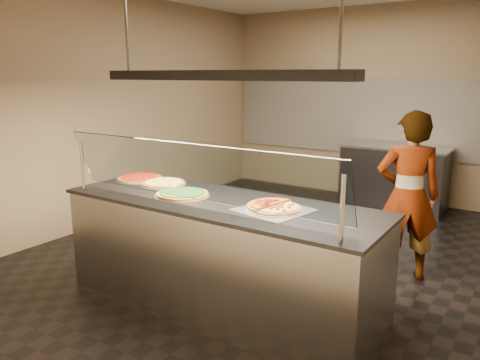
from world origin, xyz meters
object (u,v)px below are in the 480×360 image
Objects in this scene: perforated_tray at (274,209)px; pizza_cheese at (164,183)px; heat_lamp_housing at (218,75)px; prep_table at (394,177)px; pizza_tomato at (140,178)px; half_pizza_sausage at (285,209)px; pizza_spinach at (182,194)px; sneeze_guard at (193,173)px; half_pizza_pepperoni at (263,204)px; pizza_spatula at (176,188)px; worker at (408,196)px; serving_counter at (220,253)px.

pizza_cheese reaches higher than perforated_tray.
heat_lamp_housing is at bearing -179.54° from perforated_tray.
heat_lamp_housing is at bearing -95.51° from prep_table.
pizza_tomato is at bearing -112.45° from prep_table.
perforated_tray is 0.40× the size of prep_table.
perforated_tray is 0.10m from half_pizza_sausage.
half_pizza_sausage is 1.43m from pizza_cheese.
pizza_spinach is (-0.88, -0.05, 0.01)m from perforated_tray.
sneeze_guard is 0.60m from half_pizza_pepperoni.
heat_lamp_housing is (0.52, -0.06, 0.99)m from pizza_spatula.
perforated_tray is 1.67m from pizza_tomato.
sneeze_guard is at bearing -95.07° from prep_table.
prep_table is at bearing -95.76° from worker.
perforated_tray is at bearing 0.46° from serving_counter.
pizza_spinach is 1.05× the size of pizza_tomato.
heat_lamp_housing reaches higher than pizza_cheese.
serving_counter is 1.87× the size of prep_table.
serving_counter is at bearing -179.37° from half_pizza_pepperoni.
half_pizza_pepperoni is 0.98× the size of pizza_tomato.
heat_lamp_housing is (0.00, 0.34, 0.72)m from sneeze_guard.
pizza_tomato is 0.64m from pizza_spatula.
prep_table is at bearing 92.12° from perforated_tray.
pizza_spatula reaches higher than perforated_tray.
pizza_tomato is at bearing 173.19° from half_pizza_sausage.
serving_counter is 6.24× the size of half_pizza_pepperoni.
pizza_cheese is (-0.80, 0.19, 0.48)m from serving_counter.
worker is at bearing 44.40° from pizza_spinach.
pizza_cheese is at bearing 166.92° from heat_lamp_housing.
sneeze_guard is 0.71m from pizza_spatula.
sneeze_guard reaches higher than pizza_tomato.
half_pizza_pepperoni reaches higher than pizza_cheese.
heat_lamp_housing is at bearing -10.75° from pizza_tomato.
pizza_cheese is 0.35m from pizza_tomato.
worker is at bearing -71.93° from prep_table.
half_pizza_pepperoni is (-0.10, 0.00, 0.03)m from perforated_tray.
perforated_tray is 1.32× the size of half_pizza_pepperoni.
serving_counter is 6.24× the size of half_pizza_sausage.
pizza_cheese is 1.92× the size of pizza_spatula.
sneeze_guard reaches higher than half_pizza_sausage.
heat_lamp_housing reaches higher than perforated_tray.
pizza_spinach is at bearing -176.76° from half_pizza_sausage.
perforated_tray is at bearing 0.46° from heat_lamp_housing.
perforated_tray is 1.23× the size of pizza_spinach.
pizza_spinach is (-0.78, -0.05, -0.02)m from half_pizza_pepperoni.
heat_lamp_housing is at bearing 7.69° from pizza_spinach.
heat_lamp_housing is (-0.62, -0.01, 0.99)m from half_pizza_sausage.
pizza_tomato is 1.54m from heat_lamp_housing.
worker is (2.31, 1.23, -0.12)m from pizza_tomato.
pizza_spatula is 3.97m from prep_table.
half_pizza_sausage reaches higher than pizza_cheese.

